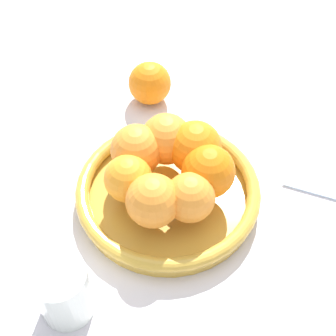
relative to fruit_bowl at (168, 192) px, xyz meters
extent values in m
plane|color=silver|center=(0.00, 0.00, -0.02)|extent=(4.00, 4.00, 0.00)
cylinder|color=gold|center=(0.00, 0.00, -0.01)|extent=(0.26, 0.26, 0.01)
torus|color=gold|center=(0.00, 0.00, 0.01)|extent=(0.27, 0.27, 0.02)
sphere|color=orange|center=(-0.05, -0.02, 0.05)|extent=(0.07, 0.07, 0.07)
sphere|color=orange|center=(-0.01, -0.06, 0.05)|extent=(0.07, 0.07, 0.07)
sphere|color=orange|center=(0.04, -0.05, 0.05)|extent=(0.07, 0.07, 0.07)
sphere|color=orange|center=(0.06, 0.00, 0.06)|extent=(0.08, 0.08, 0.08)
sphere|color=orange|center=(0.03, 0.04, 0.06)|extent=(0.08, 0.08, 0.08)
sphere|color=orange|center=(-0.01, 0.05, 0.06)|extent=(0.08, 0.08, 0.08)
sphere|color=orange|center=(-0.05, 0.03, 0.06)|extent=(0.08, 0.08, 0.08)
sphere|color=orange|center=(-0.06, 0.22, 0.02)|extent=(0.08, 0.08, 0.08)
cylinder|color=silver|center=(-0.10, -0.19, 0.03)|extent=(0.07, 0.07, 0.09)
cube|color=silver|center=(0.25, 0.09, -0.01)|extent=(0.15, 0.15, 0.01)
camera|label=1|loc=(0.05, -0.42, 0.55)|focal=50.00mm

